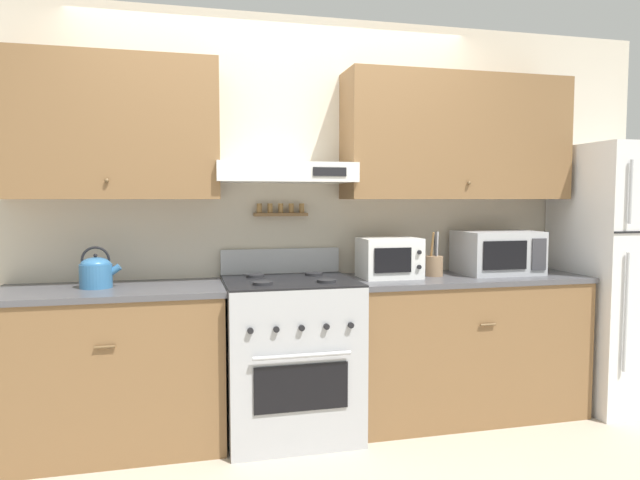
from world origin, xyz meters
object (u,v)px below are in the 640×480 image
Objects in this scene: refrigerator at (624,275)px; tea_kettle at (96,271)px; microwave at (497,252)px; stove_range at (290,356)px; toaster_oven at (389,258)px; utensil_crock at (434,265)px.

refrigerator is 7.58× the size of tea_kettle.
stove_range is at bearing -176.49° from microwave.
refrigerator is at bearing -0.25° from stove_range.
microwave is 1.37× the size of toaster_oven.
toaster_oven is at bearing 177.37° from refrigerator.
refrigerator is at bearing -1.32° from tea_kettle.
microwave is (1.41, 0.09, 0.58)m from stove_range.
stove_range is 1.08m from utensil_crock.
refrigerator reaches higher than toaster_oven.
stove_range is 2.35m from refrigerator.
refrigerator is 1.37m from utensil_crock.
utensil_crock is at bearing 0.32° from toaster_oven.
microwave is at bearing 3.51° from stove_range.
toaster_oven is at bearing -178.53° from microwave.
stove_range is 2.96× the size of toaster_oven.
utensil_crock is 0.78× the size of toaster_oven.
utensil_crock is at bearing -177.77° from microwave.
tea_kettle is (-1.07, 0.07, 0.53)m from stove_range.
stove_range is at bearing 179.75° from refrigerator.
refrigerator is at bearing -2.63° from toaster_oven.
microwave reaches higher than tea_kettle.
tea_kettle is (-3.39, 0.08, 0.12)m from refrigerator.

